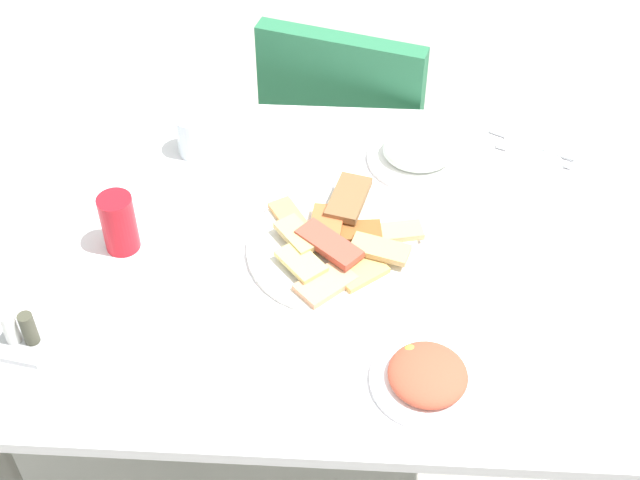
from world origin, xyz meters
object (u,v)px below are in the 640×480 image
at_px(dining_table, 312,278).
at_px(fork, 534,155).
at_px(soda_can, 119,223).
at_px(drinking_glass, 193,135).
at_px(dining_chair, 351,145).
at_px(condiment_caddy, 22,336).
at_px(paper_napkin, 533,151).
at_px(salad_plate_rice, 427,376).
at_px(spoon, 532,144).
at_px(salad_plate_greens, 418,152).
at_px(pide_platter, 335,245).

xyz_separation_m(dining_table, fork, (0.45, 0.30, 0.09)).
height_order(soda_can, drinking_glass, soda_can).
height_order(dining_chair, condiment_caddy, dining_chair).
xyz_separation_m(dining_table, drinking_glass, (-0.27, 0.28, 0.13)).
relative_size(dining_table, dining_chair, 1.32).
xyz_separation_m(dining_table, soda_can, (-0.36, -0.01, 0.14)).
bearing_deg(dining_table, paper_napkin, 35.19).
xyz_separation_m(salad_plate_rice, condiment_caddy, (-0.69, 0.04, 0.01)).
bearing_deg(spoon, paper_napkin, -61.70).
distance_m(dining_table, soda_can, 0.39).
xyz_separation_m(soda_can, drinking_glass, (0.09, 0.29, -0.02)).
bearing_deg(spoon, condiment_caddy, -119.32).
bearing_deg(salad_plate_greens, spoon, 13.66).
xyz_separation_m(soda_can, paper_napkin, (0.82, 0.33, -0.06)).
height_order(soda_can, condiment_caddy, soda_can).
height_order(paper_napkin, spoon, spoon).
xyz_separation_m(dining_chair, spoon, (0.39, -0.32, 0.28)).
distance_m(dining_table, pide_platter, 0.10).
bearing_deg(paper_napkin, dining_table, -144.81).
height_order(dining_chair, drinking_glass, dining_chair).
bearing_deg(drinking_glass, salad_plate_rice, -50.40).
xyz_separation_m(dining_table, salad_plate_greens, (0.21, 0.28, 0.10)).
bearing_deg(soda_can, drinking_glass, 71.86).
bearing_deg(paper_napkin, condiment_caddy, -148.41).
xyz_separation_m(pide_platter, fork, (0.41, 0.30, -0.01)).
distance_m(dining_chair, condiment_caddy, 1.10).
bearing_deg(condiment_caddy, salad_plate_rice, -3.43).
xyz_separation_m(paper_napkin, fork, (0.00, -0.02, 0.00)).
xyz_separation_m(salad_plate_rice, spoon, (0.24, 0.64, -0.01)).
distance_m(drinking_glass, paper_napkin, 0.72).
distance_m(drinking_glass, spoon, 0.73).
height_order(drinking_glass, paper_napkin, drinking_glass).
xyz_separation_m(fork, spoon, (0.00, 0.04, 0.00)).
xyz_separation_m(drinking_glass, spoon, (0.72, 0.06, -0.04)).
xyz_separation_m(dining_chair, paper_napkin, (0.39, -0.33, 0.27)).
bearing_deg(soda_can, dining_table, 1.35).
distance_m(salad_plate_rice, paper_napkin, 0.66).
bearing_deg(dining_chair, salad_plate_greens, -68.76).
xyz_separation_m(paper_napkin, condiment_caddy, (-0.94, -0.58, 0.02)).
bearing_deg(dining_table, soda_can, -178.65).
relative_size(salad_plate_rice, paper_napkin, 1.66).
height_order(drinking_glass, condiment_caddy, drinking_glass).
bearing_deg(condiment_caddy, soda_can, 64.01).
bearing_deg(salad_plate_greens, dining_table, -126.65).
height_order(pide_platter, salad_plate_greens, salad_plate_greens).
xyz_separation_m(salad_plate_rice, soda_can, (-0.57, 0.29, 0.04)).
xyz_separation_m(fork, condiment_caddy, (-0.94, -0.56, 0.02)).
relative_size(dining_table, salad_plate_greens, 5.45).
xyz_separation_m(pide_platter, spoon, (0.41, 0.34, -0.01)).
bearing_deg(dining_table, dining_chair, 84.71).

